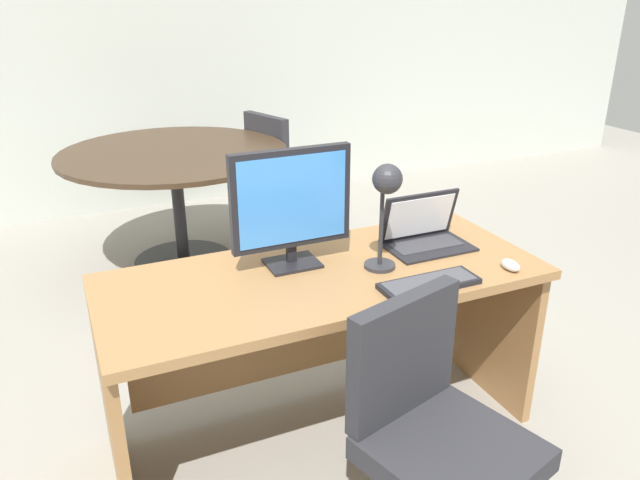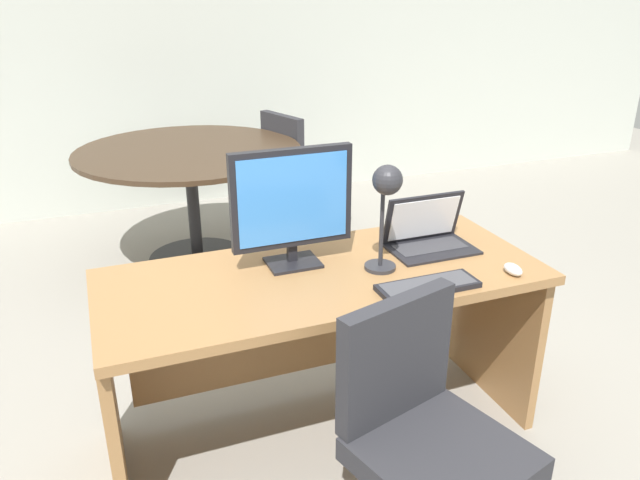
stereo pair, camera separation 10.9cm
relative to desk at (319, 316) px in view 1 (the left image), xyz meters
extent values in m
plane|color=gray|center=(0.00, 1.45, -0.53)|extent=(12.00, 12.00, 0.00)
cube|color=silver|center=(0.00, 3.18, 0.87)|extent=(10.00, 0.10, 2.80)
cube|color=#9E7042|center=(0.00, -0.05, 0.19)|extent=(1.67, 0.70, 0.04)
cube|color=#9E7042|center=(-0.82, -0.05, -0.18)|extent=(0.04, 0.62, 0.70)
cube|color=#9E7042|center=(0.82, -0.05, -0.18)|extent=(0.04, 0.62, 0.70)
cube|color=#9E7042|center=(0.00, 0.22, -0.14)|extent=(1.47, 0.02, 0.49)
cube|color=black|center=(-0.08, 0.07, 0.22)|extent=(0.20, 0.16, 0.01)
cube|color=black|center=(-0.08, 0.08, 0.26)|extent=(0.04, 0.02, 0.07)
cube|color=black|center=(-0.08, 0.07, 0.48)|extent=(0.47, 0.04, 0.38)
cube|color=#3F8CEA|center=(-0.08, 0.05, 0.48)|extent=(0.42, 0.00, 0.33)
cube|color=black|center=(0.49, -0.01, 0.22)|extent=(0.34, 0.22, 0.01)
cube|color=#38383D|center=(0.49, 0.01, 0.22)|extent=(0.29, 0.12, 0.00)
cube|color=black|center=(0.49, 0.08, 0.32)|extent=(0.34, 0.06, 0.21)
cube|color=white|center=(0.49, 0.07, 0.32)|extent=(0.30, 0.05, 0.17)
cube|color=black|center=(0.30, -0.30, 0.22)|extent=(0.37, 0.13, 0.02)
cube|color=#47474C|center=(0.30, -0.30, 0.23)|extent=(0.34, 0.11, 0.00)
ellipsoid|color=silver|center=(0.66, -0.31, 0.23)|extent=(0.05, 0.09, 0.04)
cylinder|color=#2D2D33|center=(0.22, -0.09, 0.22)|extent=(0.12, 0.12, 0.01)
cylinder|color=#2D2D33|center=(0.22, -0.09, 0.38)|extent=(0.02, 0.02, 0.31)
sphere|color=#2D2D33|center=(0.22, -0.12, 0.57)|extent=(0.11, 0.11, 0.11)
cube|color=#2D2D33|center=(0.11, -0.76, -0.11)|extent=(0.57, 0.57, 0.08)
cube|color=#2D2D33|center=(0.05, -0.55, 0.13)|extent=(0.44, 0.18, 0.41)
cylinder|color=black|center=(-0.17, 1.87, -0.51)|extent=(0.64, 0.64, 0.04)
cylinder|color=black|center=(-0.17, 1.87, -0.13)|extent=(0.08, 0.08, 0.71)
cylinder|color=#3F2D1E|center=(-0.17, 1.87, 0.24)|extent=(1.43, 1.43, 0.03)
cylinder|color=black|center=(0.73, 2.16, -0.51)|extent=(0.56, 0.56, 0.04)
cylinder|color=black|center=(0.73, 2.16, -0.34)|extent=(0.05, 0.05, 0.30)
cube|color=#2D2D33|center=(0.73, 2.16, -0.14)|extent=(0.58, 0.58, 0.08)
cube|color=#2D2D33|center=(0.53, 2.10, 0.14)|extent=(0.19, 0.43, 0.48)
camera|label=1|loc=(-0.86, -1.94, 1.21)|focal=34.40mm
camera|label=2|loc=(-0.76, -1.99, 1.21)|focal=34.40mm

